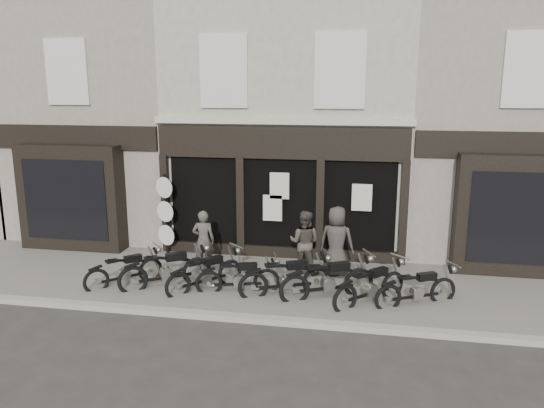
% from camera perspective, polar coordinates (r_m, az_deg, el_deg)
% --- Properties ---
extents(ground_plane, '(90.00, 90.00, 0.00)m').
position_cam_1_polar(ground_plane, '(12.93, -1.31, -10.19)').
color(ground_plane, '#2D2B28').
rests_on(ground_plane, ground).
extents(pavement, '(30.00, 4.20, 0.12)m').
position_cam_1_polar(pavement, '(13.73, -0.55, -8.52)').
color(pavement, '#68635B').
rests_on(pavement, ground_plane).
extents(kerb, '(30.00, 0.25, 0.13)m').
position_cam_1_polar(kerb, '(11.79, -2.57, -12.21)').
color(kerb, gray).
rests_on(kerb, ground_plane).
extents(central_building, '(7.30, 6.22, 8.34)m').
position_cam_1_polar(central_building, '(17.81, 2.54, 9.63)').
color(central_building, '#B5AF9B').
rests_on(central_building, ground).
extents(neighbour_left, '(5.60, 6.73, 8.34)m').
position_cam_1_polar(neighbour_left, '(19.66, -16.41, 9.31)').
color(neighbour_left, gray).
rests_on(neighbour_left, ground).
extents(neighbour_right, '(5.60, 6.73, 8.34)m').
position_cam_1_polar(neighbour_right, '(18.02, 23.18, 8.55)').
color(neighbour_right, gray).
rests_on(neighbour_right, ground).
extents(motorcycle_0, '(1.61, 1.63, 0.99)m').
position_cam_1_polar(motorcycle_0, '(13.98, -15.52, -7.16)').
color(motorcycle_0, black).
rests_on(motorcycle_0, ground).
extents(motorcycle_1, '(2.06, 1.59, 1.13)m').
position_cam_1_polar(motorcycle_1, '(13.59, -11.27, -7.26)').
color(motorcycle_1, black).
rests_on(motorcycle_1, ground).
extents(motorcycle_2, '(1.63, 1.79, 1.04)m').
position_cam_1_polar(motorcycle_2, '(13.30, -7.15, -7.71)').
color(motorcycle_2, black).
rests_on(motorcycle_2, ground).
extents(motorcycle_3, '(2.02, 0.83, 0.99)m').
position_cam_1_polar(motorcycle_3, '(13.04, -3.57, -8.15)').
color(motorcycle_3, black).
rests_on(motorcycle_3, ground).
extents(motorcycle_4, '(2.17, 1.22, 1.11)m').
position_cam_1_polar(motorcycle_4, '(12.82, 1.58, -8.27)').
color(motorcycle_4, black).
rests_on(motorcycle_4, ground).
extents(motorcycle_5, '(2.20, 1.35, 1.14)m').
position_cam_1_polar(motorcycle_5, '(12.71, 6.08, -8.47)').
color(motorcycle_5, black).
rests_on(motorcycle_5, ground).
extents(motorcycle_6, '(1.74, 1.72, 1.06)m').
position_cam_1_polar(motorcycle_6, '(12.60, 10.55, -8.98)').
color(motorcycle_6, black).
rests_on(motorcycle_6, ground).
extents(motorcycle_7, '(1.93, 1.23, 1.01)m').
position_cam_1_polar(motorcycle_7, '(12.73, 15.34, -9.10)').
color(motorcycle_7, black).
rests_on(motorcycle_7, ground).
extents(man_left, '(0.65, 0.48, 1.65)m').
position_cam_1_polar(man_left, '(14.40, -7.38, -3.89)').
color(man_left, '#47413B').
rests_on(man_left, pavement).
extents(man_centre, '(0.92, 0.77, 1.71)m').
position_cam_1_polar(man_centre, '(14.03, 3.51, -4.13)').
color(man_centre, '#423D35').
rests_on(man_centre, pavement).
extents(man_right, '(1.00, 0.75, 1.87)m').
position_cam_1_polar(man_right, '(13.89, 6.95, -4.03)').
color(man_right, '#38332F').
rests_on(man_right, pavement).
extents(advert_sign_post, '(0.59, 0.39, 2.52)m').
position_cam_1_polar(advert_sign_post, '(15.80, -11.36, -1.47)').
color(advert_sign_post, black).
rests_on(advert_sign_post, ground).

